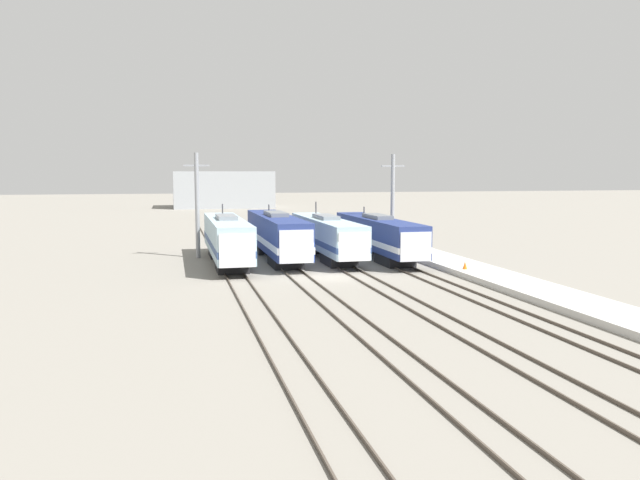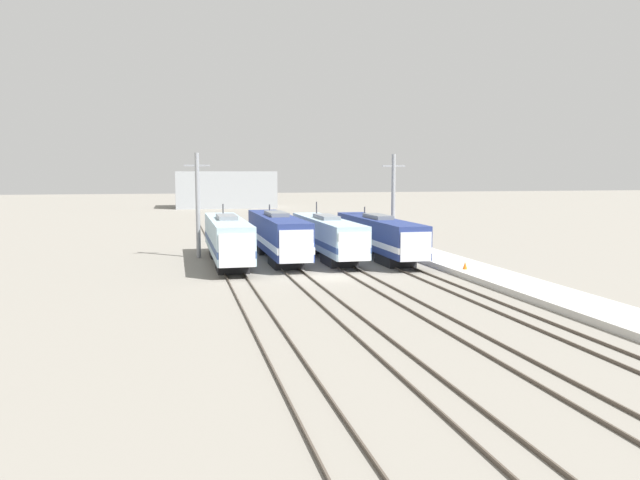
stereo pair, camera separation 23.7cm
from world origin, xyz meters
The scene contains 14 objects.
ground_plane centered at (0.00, 0.00, 0.00)m, with size 400.00×400.00×0.00m, color gray.
rail_pair_far_left centered at (-6.95, 0.00, 0.07)m, with size 1.51×120.00×0.15m.
rail_pair_center_left centered at (-2.32, 0.00, 0.07)m, with size 1.51×120.00×0.15m.
rail_pair_center_right centered at (2.32, 0.00, 0.07)m, with size 1.51×120.00×0.15m.
rail_pair_far_right centered at (6.95, 0.00, 0.07)m, with size 1.51×120.00×0.15m.
locomotive_far_left centered at (-6.95, 8.54, 2.17)m, with size 2.93×18.09×5.00m.
locomotive_center_left centered at (-2.32, 10.24, 2.22)m, with size 2.94×19.17×4.79m.
locomotive_center_right centered at (2.32, 10.09, 2.06)m, with size 2.87×18.67×5.03m.
locomotive_far_right centered at (6.95, 8.93, 2.08)m, with size 2.83×18.87×4.54m.
catenary_tower_left centered at (-9.25, 13.23, 4.99)m, with size 2.36×0.40×9.70m.
catenary_tower_right centered at (9.80, 13.23, 4.99)m, with size 2.36×0.40×9.70m.
platform centered at (11.52, 0.00, 0.22)m, with size 4.00×120.00×0.44m.
traffic_cone centered at (10.45, -1.43, 0.74)m, with size 0.36×0.36×0.59m.
depot_building centered at (-0.03, 99.96, 4.10)m, with size 22.18×15.24×8.20m.
Camera 1 is at (-11.54, -45.24, 7.85)m, focal length 35.00 mm.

